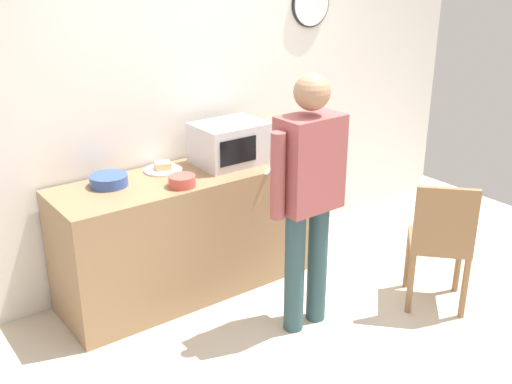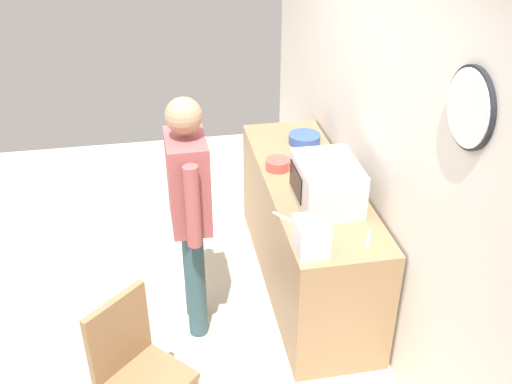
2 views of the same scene
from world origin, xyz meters
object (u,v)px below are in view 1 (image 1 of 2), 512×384
object	(u,v)px
person_standing	(309,187)
fork_utensil	(269,170)
toaster	(302,145)
sandwich_plate	(163,168)
wooden_chair	(441,240)
spoon_utensil	(267,147)
salad_bowl	(109,180)
cereal_bowl	(182,181)
microwave	(230,143)

from	to	relation	value
person_standing	fork_utensil	bearing A→B (deg)	76.93
toaster	fork_utensil	world-z (taller)	toaster
toaster	fork_utensil	bearing A→B (deg)	-168.02
fork_utensil	person_standing	distance (m)	0.60
sandwich_plate	wooden_chair	bearing A→B (deg)	-46.57
spoon_utensil	toaster	bearing A→B (deg)	-82.29
salad_bowl	cereal_bowl	distance (m)	0.48
spoon_utensil	wooden_chair	size ratio (longest dim) A/B	0.18
person_standing	cereal_bowl	bearing A→B (deg)	126.99
salad_bowl	spoon_utensil	size ratio (longest dim) A/B	1.48
microwave	person_standing	xyz separation A→B (m)	(-0.01, -0.89, -0.06)
cereal_bowl	fork_utensil	world-z (taller)	cereal_bowl
cereal_bowl	microwave	bearing A→B (deg)	21.60
spoon_utensil	fork_utensil	bearing A→B (deg)	-125.40
person_standing	salad_bowl	bearing A→B (deg)	132.47
toaster	wooden_chair	world-z (taller)	toaster
microwave	toaster	world-z (taller)	microwave
sandwich_plate	person_standing	bearing A→B (deg)	-65.44
cereal_bowl	sandwich_plate	bearing A→B (deg)	82.68
cereal_bowl	toaster	size ratio (longest dim) A/B	0.82
person_standing	wooden_chair	bearing A→B (deg)	-23.98
fork_utensil	person_standing	bearing A→B (deg)	-103.07
toaster	fork_utensil	distance (m)	0.39
wooden_chair	salad_bowl	bearing A→B (deg)	142.26
sandwich_plate	person_standing	distance (m)	1.13
toaster	spoon_utensil	bearing A→B (deg)	97.71
microwave	fork_utensil	distance (m)	0.36
wooden_chair	toaster	bearing A→B (deg)	109.23
toaster	wooden_chair	size ratio (longest dim) A/B	0.23
fork_utensil	person_standing	size ratio (longest dim) A/B	0.10
toaster	spoon_utensil	size ratio (longest dim) A/B	1.29
person_standing	wooden_chair	distance (m)	1.06
salad_bowl	toaster	xyz separation A→B (m)	(1.40, -0.32, 0.06)
toaster	spoon_utensil	world-z (taller)	toaster
cereal_bowl	wooden_chair	world-z (taller)	cereal_bowl
cereal_bowl	wooden_chair	bearing A→B (deg)	-37.70
microwave	sandwich_plate	bearing A→B (deg)	164.13
sandwich_plate	toaster	distance (m)	1.04
spoon_utensil	person_standing	bearing A→B (deg)	-113.84
microwave	toaster	xyz separation A→B (m)	(0.49, -0.23, -0.05)
sandwich_plate	fork_utensil	size ratio (longest dim) A/B	1.59
cereal_bowl	person_standing	distance (m)	0.85
fork_utensil	wooden_chair	xyz separation A→B (m)	(0.73, -0.96, -0.38)
microwave	spoon_utensil	distance (m)	0.48
cereal_bowl	spoon_utensil	bearing A→B (deg)	19.70
microwave	wooden_chair	bearing A→B (deg)	-56.13
toaster	person_standing	size ratio (longest dim) A/B	0.13
fork_utensil	spoon_utensil	bearing A→B (deg)	54.60
wooden_chair	sandwich_plate	bearing A→B (deg)	133.43
toaster	wooden_chair	xyz separation A→B (m)	(0.36, -1.04, -0.47)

